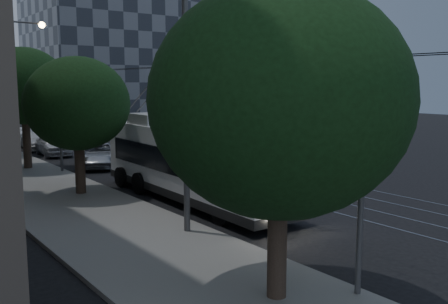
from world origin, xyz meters
name	(u,v)px	position (x,y,z in m)	size (l,w,h in m)	color
ground	(254,193)	(0.00, 0.00, 0.00)	(120.00, 120.00, 0.00)	black
tram_rails	(117,145)	(2.50, 20.00, 0.01)	(4.52, 90.00, 0.02)	gray
overhead_wires	(16,104)	(-4.97, 20.00, 3.47)	(2.23, 90.00, 6.00)	black
building_distant_right	(111,35)	(18.00, 55.00, 12.00)	(22.00, 18.00, 24.00)	#333841
trolleybus	(190,162)	(-3.05, 0.58, 1.64)	(2.82, 11.96, 5.63)	silver
pickup_silver	(99,154)	(-2.70, 11.12, 0.71)	(2.34, 5.08, 1.41)	#A5A7AC
car_white_a	(53,144)	(-3.38, 17.36, 0.76)	(1.80, 4.47, 1.52)	silver
car_white_b	(36,140)	(-3.39, 21.41, 0.68)	(1.92, 4.72, 1.37)	silver
car_white_c	(23,136)	(-3.23, 25.44, 0.64)	(1.35, 3.88, 1.28)	silver
tree_0	(279,101)	(-6.90, -9.00, 4.56)	(5.66, 5.66, 7.12)	black
tree_1	(77,104)	(-6.50, 4.04, 4.05)	(4.48, 4.48, 6.08)	black
tree_2	(24,86)	(-6.50, 12.18, 4.75)	(4.79, 4.79, 6.92)	black
streetlamp_near	(196,48)	(-5.39, -3.52, 6.02)	(2.42, 0.44, 10.00)	#525154
streetlamp_far	(21,72)	(-4.80, 19.07, 5.69)	(2.29, 0.44, 9.38)	#525154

